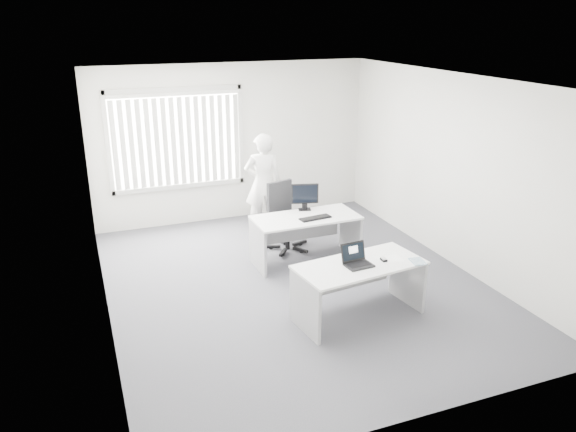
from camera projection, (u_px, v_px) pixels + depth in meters
name	position (u px, v px, depth m)	size (l,w,h in m)	color
ground	(295.00, 284.00, 7.87)	(6.00, 6.00, 0.00)	#5B5A62
wall_back	(233.00, 143.00, 10.03)	(5.00, 0.02, 2.80)	silver
wall_front	(427.00, 284.00, 4.77)	(5.00, 0.02, 2.80)	silver
wall_left	(97.00, 211.00, 6.55)	(0.02, 6.00, 2.80)	silver
wall_right	(453.00, 170.00, 8.25)	(0.02, 6.00, 2.80)	silver
ceiling	(296.00, 80.00, 6.93)	(5.00, 6.00, 0.02)	silver
window	(177.00, 139.00, 9.61)	(2.32, 0.06, 1.76)	#B7B7B3
blinds	(178.00, 142.00, 9.57)	(2.20, 0.10, 1.50)	silver
desk_near	(359.00, 279.00, 6.86)	(1.65, 0.93, 0.72)	white
desk_far	(306.00, 229.00, 8.44)	(1.59, 0.77, 0.72)	white
office_chair	(286.00, 228.00, 8.97)	(0.76, 0.76, 1.09)	black
person	(263.00, 184.00, 9.49)	(0.63, 0.42, 1.73)	silver
laptop	(359.00, 256.00, 6.68)	(0.33, 0.29, 0.25)	black
paper_sheet	(390.00, 259.00, 6.93)	(0.29, 0.21, 0.00)	white
mouse	(384.00, 259.00, 6.86)	(0.06, 0.10, 0.04)	silver
booklet	(418.00, 261.00, 6.84)	(0.16, 0.22, 0.01)	white
keyboard	(315.00, 218.00, 8.28)	(0.48, 0.16, 0.02)	black
monitor	(305.00, 197.00, 8.59)	(0.42, 0.13, 0.42)	black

